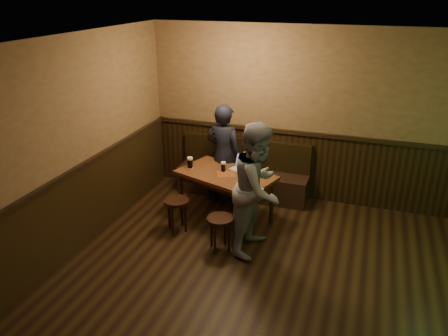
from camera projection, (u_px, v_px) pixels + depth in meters
room at (253, 204)px, 4.59m from camera, size 5.04×6.04×2.84m
bench at (243, 177)px, 7.40m from camera, size 2.20×0.50×0.95m
pub_table at (226, 180)px, 6.49m from camera, size 1.58×1.20×0.75m
stool_left at (177, 206)px, 6.28m from camera, size 0.39×0.39×0.49m
stool_right at (220, 224)px, 5.81m from camera, size 0.42×0.42×0.48m
pint_left at (190, 163)px, 6.62m from camera, size 0.11×0.11×0.17m
pint_mid at (223, 167)px, 6.50m from camera, size 0.10×0.10×0.15m
pint_right at (254, 178)px, 6.12m from camera, size 0.10×0.10×0.15m
laptop at (241, 166)px, 6.57m from camera, size 0.37×0.34×0.21m
menu at (255, 188)px, 5.98m from camera, size 0.26×0.22×0.00m
person_suit at (224, 155)px, 6.91m from camera, size 0.66×0.49×1.67m
person_grey at (258, 189)px, 5.66m from camera, size 0.77×0.93×1.77m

